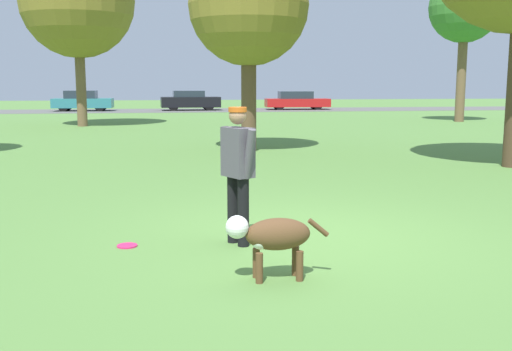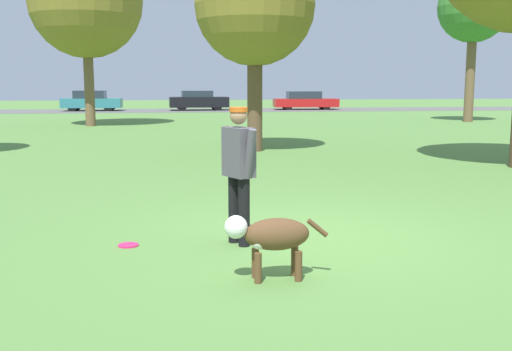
% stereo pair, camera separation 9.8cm
% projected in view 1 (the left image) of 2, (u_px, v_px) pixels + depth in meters
% --- Properties ---
extents(ground_plane, '(120.00, 120.00, 0.00)m').
position_uv_depth(ground_plane, '(306.00, 237.00, 7.24)').
color(ground_plane, '#56843D').
extents(far_road_strip, '(120.00, 6.00, 0.01)m').
position_uv_depth(far_road_strip, '(186.00, 110.00, 40.70)').
color(far_road_strip, '#5B5B59').
rests_on(far_road_strip, ground_plane).
extents(person, '(0.37, 0.61, 1.58)m').
position_uv_depth(person, '(238.00, 165.00, 6.78)').
color(person, black).
rests_on(person, ground_plane).
extents(dog, '(0.99, 0.31, 0.63)m').
position_uv_depth(dog, '(272.00, 236.00, 5.61)').
color(dog, brown).
rests_on(dog, ground_plane).
extents(frisbee, '(0.23, 0.23, 0.02)m').
position_uv_depth(frisbee, '(127.00, 246.00, 6.82)').
color(frisbee, '#E52366').
rests_on(frisbee, ground_plane).
extents(tree_mid_center, '(3.20, 3.20, 5.49)m').
position_uv_depth(tree_mid_center, '(249.00, 6.00, 15.84)').
color(tree_mid_center, brown).
rests_on(tree_mid_center, ground_plane).
extents(tree_far_right, '(3.34, 3.34, 7.06)m').
position_uv_depth(tree_far_right, '(465.00, 8.00, 28.11)').
color(tree_far_right, brown).
rests_on(tree_far_right, ground_plane).
extents(tree_far_left, '(4.76, 4.76, 7.64)m').
position_uv_depth(tree_far_left, '(77.00, 1.00, 25.05)').
color(tree_far_left, brown).
rests_on(tree_far_left, ground_plane).
extents(parked_car_teal, '(3.92, 1.82, 1.35)m').
position_uv_depth(parked_car_teal, '(82.00, 101.00, 39.74)').
color(parked_car_teal, teal).
rests_on(parked_car_teal, ground_plane).
extents(parked_car_black, '(4.04, 1.89, 1.33)m').
position_uv_depth(parked_car_black, '(190.00, 101.00, 40.73)').
color(parked_car_black, black).
rests_on(parked_car_black, ground_plane).
extents(parked_car_red, '(4.52, 1.92, 1.27)m').
position_uv_depth(parked_car_red, '(297.00, 101.00, 41.94)').
color(parked_car_red, red).
rests_on(parked_car_red, ground_plane).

